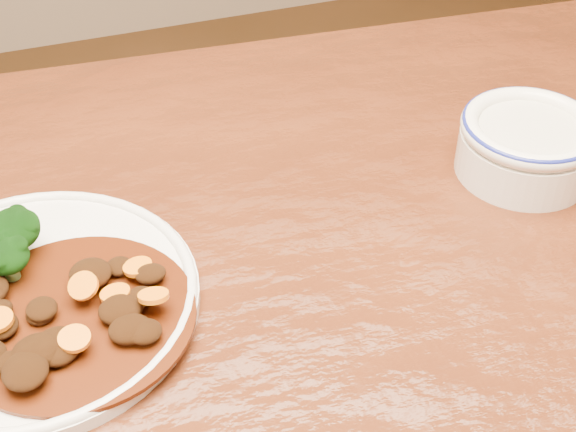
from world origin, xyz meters
name	(u,v)px	position (x,y,z in m)	size (l,w,h in m)	color
dining_table	(261,353)	(0.00, 0.00, 0.67)	(1.56, 1.01, 0.75)	#51220E
dinner_plate	(30,301)	(-0.19, 0.05, 0.76)	(0.29, 0.29, 0.02)	white
mince_stew	(68,319)	(-0.16, 0.00, 0.77)	(0.20, 0.20, 0.03)	#3F1706
dip_bowl	(527,143)	(0.31, 0.08, 0.79)	(0.14, 0.14, 0.06)	white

